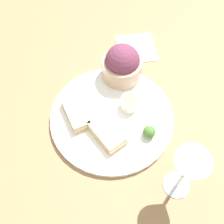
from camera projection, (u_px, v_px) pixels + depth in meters
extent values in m
plane|color=#93704C|center=(112.00, 118.00, 0.74)|extent=(4.00, 4.00, 0.00)
cylinder|color=white|center=(112.00, 117.00, 0.74)|extent=(0.32, 0.32, 0.01)
cylinder|color=tan|center=(122.00, 68.00, 0.77)|extent=(0.11, 0.11, 0.06)
sphere|color=#6B334C|center=(123.00, 61.00, 0.75)|extent=(0.09, 0.09, 0.09)
cylinder|color=white|center=(130.00, 103.00, 0.73)|extent=(0.05, 0.05, 0.03)
cylinder|color=tan|center=(130.00, 101.00, 0.72)|extent=(0.04, 0.04, 0.01)
cube|color=#D1B27F|center=(107.00, 133.00, 0.70)|extent=(0.11, 0.11, 0.02)
cube|color=#F4E5C1|center=(107.00, 131.00, 0.68)|extent=(0.11, 0.10, 0.01)
cube|color=#D1B27F|center=(77.00, 115.00, 0.72)|extent=(0.11, 0.09, 0.02)
cube|color=#F4E5C1|center=(76.00, 113.00, 0.71)|extent=(0.10, 0.08, 0.01)
cylinder|color=silver|center=(177.00, 185.00, 0.65)|extent=(0.06, 0.06, 0.01)
cylinder|color=silver|center=(181.00, 179.00, 0.62)|extent=(0.01, 0.01, 0.08)
cone|color=silver|center=(189.00, 168.00, 0.55)|extent=(0.07, 0.07, 0.08)
sphere|color=#477533|center=(150.00, 132.00, 0.69)|extent=(0.03, 0.03, 0.03)
cube|color=white|center=(136.00, 48.00, 0.87)|extent=(0.13, 0.13, 0.01)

